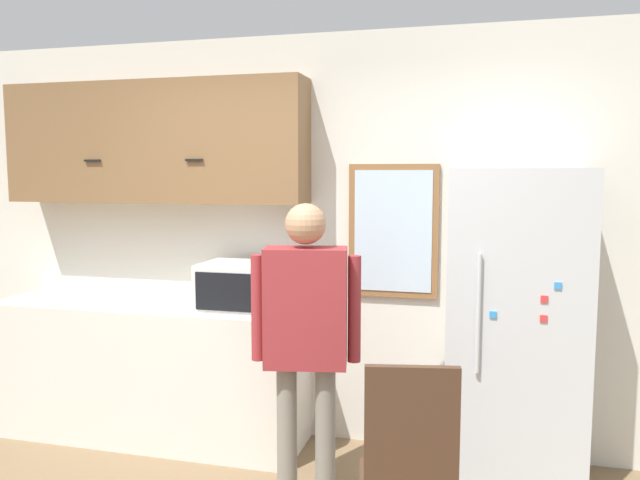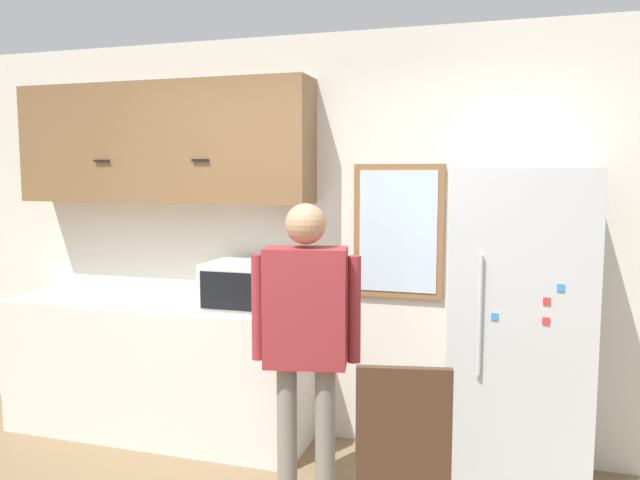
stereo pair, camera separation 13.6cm
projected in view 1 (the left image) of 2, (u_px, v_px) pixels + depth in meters
The scene contains 8 objects.
back_wall at pixel (324, 241), 4.17m from camera, with size 6.00×0.06×2.70m.
counter at pixel (150, 370), 4.24m from camera, with size 2.12×0.59×0.93m.
upper_cabinets at pixel (154, 143), 4.21m from camera, with size 2.12×0.32×0.81m.
microwave at pixel (243, 286), 4.00m from camera, with size 0.52×0.42×0.30m.
person at pixel (306, 324), 3.32m from camera, with size 0.58×0.30×1.64m.
refrigerator at pixel (515, 328), 3.57m from camera, with size 0.76×0.65×1.83m.
chair at pixel (409, 469), 2.65m from camera, with size 0.49×0.49×1.03m.
window at pixel (393, 231), 4.00m from camera, with size 0.58×0.05×0.86m.
Camera 1 is at (1.03, -2.13, 1.80)m, focal length 35.00 mm.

